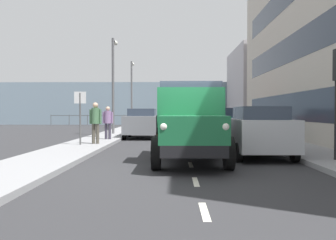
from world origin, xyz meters
TOP-DOWN VIEW (x-y plane):
  - ground_plane at (0.00, -11.19)m, footprint 80.00×80.00m
  - sidewalk_left at (-4.41, -11.19)m, footprint 2.17×40.06m
  - sidewalk_right at (4.41, -11.19)m, footprint 2.17×40.06m
  - road_centreline_markings at (0.00, -10.29)m, footprint 0.12×35.43m
  - building_far_block at (-9.49, -27.93)m, footprint 8.00×10.47m
  - sea_horizon at (0.00, -34.22)m, footprint 80.00×0.80m
  - seawall_railing at (-0.00, -30.62)m, footprint 28.08×0.08m
  - truck_vintage_green at (-0.00, -1.29)m, footprint 2.17×5.64m
  - car_silver_kerbside_near at (-2.37, -2.74)m, footprint 1.89×3.83m
  - car_teal_kerbside_1 at (-2.37, -7.91)m, footprint 1.79×4.04m
  - car_red_kerbside_2 at (-2.37, -13.44)m, footprint 1.76×4.10m
  - car_grey_oppositeside_0 at (2.37, -11.89)m, footprint 1.96×4.04m
  - pedestrian_strolling at (3.93, -6.31)m, footprint 0.53×0.34m
  - pedestrian_near_railing at (3.88, -9.03)m, footprint 0.53×0.34m
  - pedestrian_couple_a at (4.84, -10.69)m, footprint 0.53×0.34m
  - lamp_post_promenade at (4.40, -13.97)m, footprint 0.32×1.14m
  - lamp_post_far at (4.45, -24.61)m, footprint 0.32×1.14m
  - street_sign at (4.48, -5.83)m, footprint 0.50×0.07m

SIDE VIEW (x-z plane):
  - ground_plane at x=0.00m, z-range 0.00..0.00m
  - road_centreline_markings at x=0.00m, z-range 0.00..0.01m
  - sidewalk_left at x=-4.41m, z-range 0.00..0.15m
  - sidewalk_right at x=4.41m, z-range 0.00..0.15m
  - car_red_kerbside_2 at x=-2.37m, z-range 0.03..1.75m
  - car_teal_kerbside_1 at x=-2.37m, z-range 0.03..1.75m
  - car_silver_kerbside_near at x=-2.37m, z-range 0.03..1.75m
  - car_grey_oppositeside_0 at x=2.37m, z-range 0.04..1.76m
  - seawall_railing at x=0.00m, z-range 0.32..1.52m
  - pedestrian_near_railing at x=3.88m, z-range 0.29..1.96m
  - truck_vintage_green at x=0.00m, z-range -0.04..2.39m
  - pedestrian_strolling at x=3.93m, z-range 0.32..2.12m
  - pedestrian_couple_a at x=4.84m, z-range 0.32..2.13m
  - street_sign at x=4.48m, z-range 0.56..2.81m
  - sea_horizon at x=0.00m, z-range 0.00..5.00m
  - lamp_post_far at x=4.45m, z-range 0.76..6.78m
  - lamp_post_promenade at x=4.40m, z-range 0.76..6.84m
  - building_far_block at x=-9.49m, z-range 0.00..7.79m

